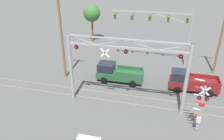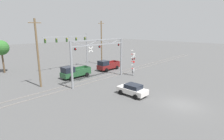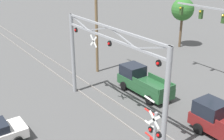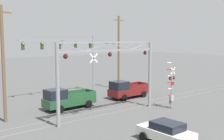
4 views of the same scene
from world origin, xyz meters
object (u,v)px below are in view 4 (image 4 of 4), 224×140
Objects in this scene: crossing_signal_mast at (171,89)px; pickup_truck_following at (127,90)px; sedan_waiting at (166,132)px; traffic_signal_span at (75,53)px; utility_pole_right at (119,52)px; crossing_gantry at (110,70)px; pickup_truck_lead at (67,99)px; utility_pole_left at (3,63)px.

crossing_signal_mast is 6.68m from pickup_truck_following.
pickup_truck_following is 1.31× the size of sedan_waiting.
traffic_signal_span is at bearing 115.50° from pickup_truck_following.
utility_pole_right reaches higher than pickup_truck_following.
crossing_gantry is 2.06× the size of pickup_truck_lead.
pickup_truck_lead is at bearing -129.21° from traffic_signal_span.
traffic_signal_span is at bearing 103.93° from crossing_signal_mast.
pickup_truck_lead is at bearing 4.67° from utility_pole_left.
pickup_truck_following is at bearing 57.60° from sedan_waiting.
traffic_signal_span is at bearing 30.76° from utility_pole_left.
crossing_gantry is 6.05m from pickup_truck_lead.
crossing_gantry reaches higher than crossing_signal_mast.
utility_pole_left is at bearing 153.03° from crossing_gantry.
pickup_truck_lead is (-5.22, -6.40, -4.37)m from traffic_signal_span.
utility_pole_right is (11.29, 17.85, 4.55)m from sedan_waiting.
utility_pole_right is (11.64, 5.19, 4.31)m from pickup_truck_lead.
crossing_gantry is 13.97m from utility_pole_right.
utility_pole_right is (9.78, 9.92, 1.02)m from crossing_gantry.
utility_pole_right is (3.32, 5.29, 4.31)m from pickup_truck_following.
pickup_truck_lead is 1.37× the size of sedan_waiting.
traffic_signal_span is (-3.25, 13.09, 3.36)m from crossing_signal_mast.
traffic_signal_span is 1.05× the size of utility_pole_left.
crossing_signal_mast reaches higher than pickup_truck_following.
pickup_truck_lead is 8.32m from pickup_truck_following.
utility_pole_right is at bearing 75.07° from crossing_signal_mast.
utility_pole_right reaches higher than crossing_gantry.
crossing_gantry is 2.82× the size of sedan_waiting.
traffic_signal_span is at bearing 50.79° from pickup_truck_lead.
utility_pole_right reaches higher than pickup_truck_lead.
crossing_signal_mast is (6.62, -1.96, -2.28)m from crossing_gantry.
pickup_truck_following is at bearing 1.67° from utility_pole_left.
crossing_signal_mast is 13.90m from traffic_signal_span.
pickup_truck_lead is at bearing 179.35° from pickup_truck_following.
crossing_gantry is at bearing 79.23° from sedan_waiting.
utility_pole_left is (-14.88, 6.17, 3.11)m from crossing_signal_mast.
utility_pole_right is at bearing 57.88° from pickup_truck_following.
utility_pole_left is (-11.63, -6.92, -0.25)m from traffic_signal_span.
crossing_signal_mast is at bearing -88.70° from pickup_truck_following.
pickup_truck_following is at bearing 35.64° from crossing_gantry.
traffic_signal_span is 2.65× the size of sedan_waiting.
crossing_gantry is 8.81m from sedan_waiting.
utility_pole_left reaches higher than crossing_signal_mast.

